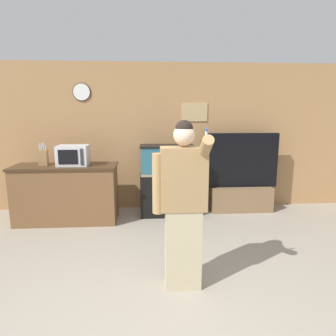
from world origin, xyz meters
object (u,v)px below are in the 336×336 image
object	(u,v)px
counter_island	(67,194)
aquarium_on_stand	(167,180)
microwave	(73,155)
knife_block	(43,157)
tv_on_stand	(241,188)
person_standing	(183,204)

from	to	relation	value
counter_island	aquarium_on_stand	size ratio (longest dim) A/B	1.34
microwave	knife_block	bearing A→B (deg)	179.13
counter_island	tv_on_stand	xyz separation A→B (m)	(2.96, 0.37, -0.06)
aquarium_on_stand	tv_on_stand	distance (m)	1.35
knife_block	aquarium_on_stand	xyz separation A→B (m)	(1.96, 0.23, -0.45)
counter_island	person_standing	size ratio (longest dim) A/B	0.96
tv_on_stand	counter_island	bearing A→B (deg)	-172.94
aquarium_on_stand	knife_block	bearing A→B (deg)	-173.38
tv_on_stand	knife_block	bearing A→B (deg)	-173.83
counter_island	person_standing	distance (m)	2.58
knife_block	aquarium_on_stand	world-z (taller)	knife_block
counter_island	tv_on_stand	distance (m)	2.99
knife_block	person_standing	bearing A→B (deg)	-44.83
microwave	tv_on_stand	bearing A→B (deg)	7.33
counter_island	knife_block	size ratio (longest dim) A/B	4.61
counter_island	microwave	distance (m)	0.63
person_standing	counter_island	bearing A→B (deg)	130.19
counter_island	tv_on_stand	size ratio (longest dim) A/B	1.16
microwave	counter_island	bearing A→B (deg)	-178.31
knife_block	tv_on_stand	bearing A→B (deg)	6.17
counter_island	aquarium_on_stand	distance (m)	1.65
microwave	tv_on_stand	world-z (taller)	tv_on_stand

